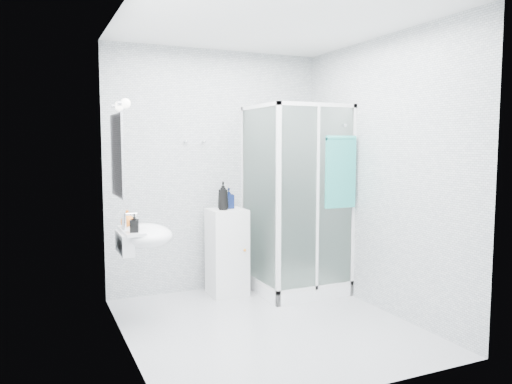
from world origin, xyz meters
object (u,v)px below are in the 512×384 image
hand_towel (341,170)px  shower_enclosure (293,252)px  wall_basin (143,236)px  soap_dispenser_black (134,223)px  shampoo_bottle_a (223,196)px  soap_dispenser_orange (127,219)px  shampoo_bottle_b (229,198)px  storage_cabinet (227,252)px

hand_towel → shower_enclosure: bearing=128.6°
shower_enclosure → wall_basin: bearing=-169.2°
wall_basin → soap_dispenser_black: soap_dispenser_black is taller
shampoo_bottle_a → soap_dispenser_orange: (-1.05, -0.40, -0.12)m
wall_basin → shampoo_bottle_b: shampoo_bottle_b is taller
shower_enclosure → storage_cabinet: (-0.66, 0.25, 0.01)m
storage_cabinet → soap_dispenser_black: soap_dispenser_black is taller
wall_basin → shampoo_bottle_b: bearing=30.4°
soap_dispenser_black → soap_dispenser_orange: bearing=92.5°
wall_basin → storage_cabinet: 1.19m
shower_enclosure → storage_cabinet: size_ratio=2.19×
storage_cabinet → soap_dispenser_black: (-1.09, -0.71, 0.48)m
shower_enclosure → soap_dispenser_orange: size_ratio=12.98×
soap_dispenser_orange → shampoo_bottle_a: bearing=21.1°
storage_cabinet → soap_dispenser_orange: bearing=-157.4°
shampoo_bottle_a → soap_dispenser_orange: size_ratio=1.92×
wall_basin → soap_dispenser_orange: (-0.11, 0.12, 0.14)m
shower_enclosure → shampoo_bottle_b: 0.89m
hand_towel → soap_dispenser_orange: (-2.08, 0.20, -0.39)m
shampoo_bottle_a → soap_dispenser_orange: shampoo_bottle_a is taller
hand_towel → shampoo_bottle_a: size_ratio=2.46×
soap_dispenser_orange → soap_dispenser_black: (0.01, -0.27, 0.00)m
hand_towel → soap_dispenser_black: size_ratio=4.66×
storage_cabinet → soap_dispenser_orange: (-1.10, -0.44, 0.48)m
hand_towel → shampoo_bottle_a: (-1.03, 0.61, -0.27)m
shower_enclosure → soap_dispenser_black: (-1.75, -0.46, 0.49)m
storage_cabinet → shampoo_bottle_b: 0.57m
wall_basin → hand_towel: 2.05m
wall_basin → soap_dispenser_orange: 0.21m
shower_enclosure → wall_basin: 1.72m
hand_towel → shampoo_bottle_b: hand_towel is taller
shower_enclosure → shampoo_bottle_a: size_ratio=6.77×
hand_towel → shampoo_bottle_a: 1.23m
storage_cabinet → shampoo_bottle_a: bearing=-145.3°
storage_cabinet → wall_basin: bearing=-149.9°
soap_dispenser_black → shampoo_bottle_b: bearing=33.7°
storage_cabinet → shampoo_bottle_b: bearing=50.5°
hand_towel → shampoo_bottle_a: bearing=149.4°
shampoo_bottle_b → soap_dispenser_black: 1.37m
soap_dispenser_orange → wall_basin: bearing=-48.5°
storage_cabinet → shampoo_bottle_a: (-0.05, -0.04, 0.60)m
soap_dispenser_orange → soap_dispenser_black: 0.27m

